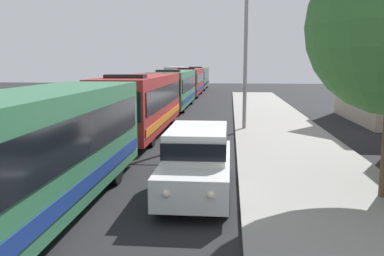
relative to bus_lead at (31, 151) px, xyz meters
The scene contains 8 objects.
bus_lead is the anchor object (origin of this frame).
bus_second_in_line 12.26m from the bus_lead, 90.00° to the left, with size 2.58×11.25×3.21m.
bus_middle 24.85m from the bus_lead, 90.00° to the left, with size 2.58×11.31×3.21m.
bus_fourth_in_line 37.39m from the bus_lead, 90.00° to the left, with size 2.58×10.92×3.21m.
bus_rear 49.48m from the bus_lead, 90.00° to the left, with size 2.58×11.72×3.21m.
white_suv 4.45m from the bus_lead, 32.88° to the left, with size 1.86×5.07×1.90m.
box_truck_oncoming 49.11m from the bus_lead, 93.86° to the left, with size 2.35×7.39×3.15m.
streetlamp_mid 15.14m from the bus_lead, 68.40° to the left, with size 5.56×0.28×8.79m.
Camera 1 is at (3.30, 4.11, 3.71)m, focal length 38.43 mm.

